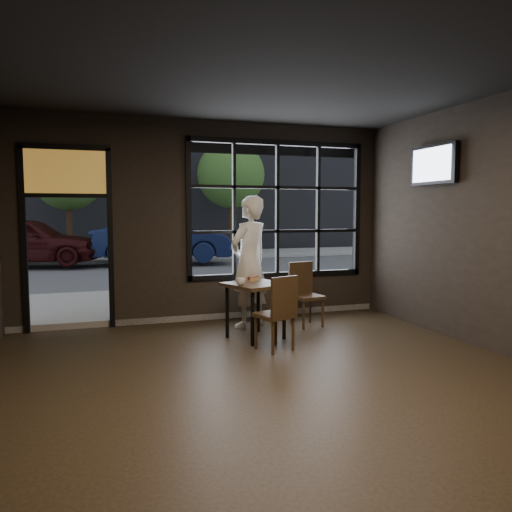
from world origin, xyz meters
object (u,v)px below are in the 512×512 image
object	(u,v)px
chair_near	(274,312)
cafe_table	(256,311)
navy_car	(163,239)
man	(249,262)

from	to	relation	value
chair_near	cafe_table	bearing A→B (deg)	-105.45
chair_near	navy_car	xyz separation A→B (m)	(0.02, 10.71, 0.36)
man	navy_car	bearing A→B (deg)	-120.37
man	cafe_table	bearing A→B (deg)	48.77
chair_near	navy_car	size ratio (longest dim) A/B	0.21
cafe_table	man	distance (m)	0.94
man	navy_car	size ratio (longest dim) A/B	0.44
cafe_table	man	world-z (taller)	man
cafe_table	chair_near	size ratio (longest dim) A/B	0.81
cafe_table	man	size ratio (longest dim) A/B	0.39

